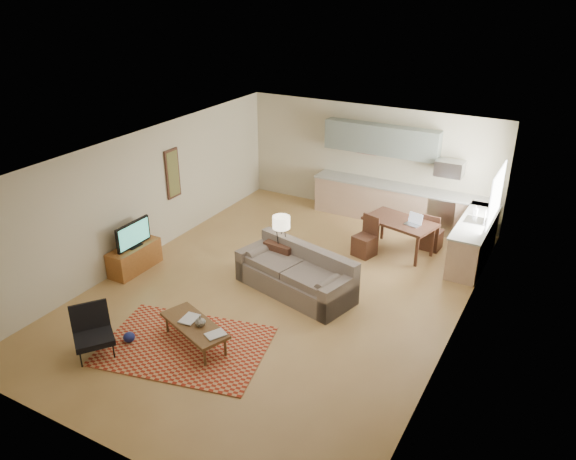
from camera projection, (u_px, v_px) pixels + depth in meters
The scene contains 25 objects.
room at pixel (280, 226), 10.22m from camera, with size 9.00×9.00×9.00m.
kitchen_counter_back at pixel (398, 205), 13.52m from camera, with size 4.26×0.64×0.92m, color tan, non-canonical shape.
kitchen_counter_right at pixel (473, 241), 11.70m from camera, with size 0.64×2.26×0.92m, color tan, non-canonical shape.
kitchen_range at pixel (444, 214), 13.05m from camera, with size 0.62×0.62×0.90m, color #A5A8AD.
kitchen_microwave at pixel (450, 168), 12.60m from camera, with size 0.62×0.40×0.35m, color #A5A8AD.
upper_cabinets at pixel (381, 140), 13.28m from camera, with size 2.80×0.34×0.70m, color slate.
window_right at pixel (496, 195), 11.11m from camera, with size 0.02×1.40×1.05m, color white.
wall_art_left at pixel (173, 174), 12.26m from camera, with size 0.06×0.42×1.10m, color olive, non-canonical shape.
triptych at pixel (367, 144), 13.65m from camera, with size 1.70×0.04×0.50m, color #F6DDC0, non-canonical shape.
rug at pixel (185, 346), 9.16m from camera, with size 2.63×1.82×0.02m, color maroon.
sofa at pixel (295, 272), 10.57m from camera, with size 2.43×1.06×0.85m, color #6C5F56, non-canonical shape.
coffee_table at pixel (195, 334), 9.14m from camera, with size 1.33×0.53×0.40m, color #4F341B, non-canonical shape.
book_a at pixel (183, 317), 9.20m from camera, with size 0.28×0.36×0.03m, color maroon.
book_b at pixel (212, 331), 8.86m from camera, with size 0.34×0.38×0.02m, color navy.
vase at pixel (200, 321), 8.98m from camera, with size 0.18×0.18×0.18m, color black.
armchair at pixel (93, 333), 8.82m from camera, with size 0.69×0.69×0.79m, color black, non-canonical shape.
tv_credenza at pixel (135, 258), 11.42m from camera, with size 0.45×1.16×0.54m, color brown, non-canonical shape.
tv at pixel (133, 234), 11.18m from camera, with size 0.09×0.89×0.54m, color black, non-canonical shape.
console_table at pixel (281, 258), 11.22m from camera, with size 0.61×0.41×0.71m, color #3A2016, non-canonical shape.
table_lamp at pixel (281, 229), 10.95m from camera, with size 0.35×0.35×0.57m, color beige, non-canonical shape.
dining_table at pixel (399, 236), 12.11m from camera, with size 1.47×0.84×0.74m, color #3A2016, non-canonical shape.
dining_chair_near at pixel (365, 237), 11.94m from camera, with size 0.42×0.44×0.88m, color #3A2016, non-canonical shape.
dining_chair_far at pixel (433, 231), 12.23m from camera, with size 0.41×0.43×0.85m, color #3A2016, non-canonical shape.
laptop at pixel (413, 220), 11.70m from camera, with size 0.31×0.24×0.24m, color #A5A8AD, non-canonical shape.
soap_bottle at pixel (476, 210), 11.78m from camera, with size 0.10×0.10×0.19m, color #F6DDC0.
Camera 1 is at (4.63, -8.08, 5.57)m, focal length 35.00 mm.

